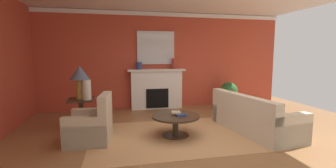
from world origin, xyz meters
TOP-DOWN VIEW (x-y plane):
  - ground_plane at (0.00, 0.00)m, footprint 9.71×9.71m
  - wall_fireplace at (0.00, 3.01)m, footprint 8.07×0.12m
  - crown_moulding at (0.00, 2.93)m, footprint 8.07×0.08m
  - area_rug at (-0.23, 0.18)m, footprint 3.47×2.36m
  - fireplace at (-0.19, 2.80)m, footprint 1.80×0.35m
  - mantel_mirror at (-0.19, 2.92)m, footprint 1.17×0.04m
  - sofa at (1.50, 0.08)m, footprint 1.16×2.20m
  - armchair_near_window at (-1.92, 0.18)m, footprint 0.88×0.88m
  - coffee_table at (-0.23, 0.18)m, footprint 1.00×1.00m
  - side_table at (-2.22, 1.12)m, footprint 0.56×0.56m
  - table_lamp at (-2.22, 1.12)m, footprint 0.44×0.44m
  - vase_mantel_right at (0.36, 2.75)m, footprint 0.15×0.15m
  - vase_on_side_table at (-2.07, 1.00)m, footprint 0.19×0.19m
  - vase_mantel_left at (-0.74, 2.75)m, footprint 0.19×0.19m
  - book_red_cover at (-0.14, 0.09)m, footprint 0.20×0.17m
  - book_art_folio at (-0.22, 0.19)m, footprint 0.21×0.22m
  - potted_plant at (2.08, 2.41)m, footprint 0.56×0.56m

SIDE VIEW (x-z plane):
  - ground_plane at x=0.00m, z-range 0.00..0.00m
  - area_rug at x=-0.23m, z-range 0.00..0.01m
  - sofa at x=1.50m, z-range -0.13..0.72m
  - armchair_near_window at x=-1.92m, z-range -0.17..0.78m
  - coffee_table at x=-0.23m, z-range 0.11..0.56m
  - side_table at x=-2.22m, z-range 0.05..0.75m
  - book_red_cover at x=-0.14m, z-range 0.45..0.49m
  - potted_plant at x=2.08m, z-range 0.08..0.91m
  - book_art_folio at x=-0.22m, z-range 0.49..0.52m
  - fireplace at x=-0.19m, z-range -0.04..1.22m
  - vase_on_side_table at x=-2.07m, z-range 0.70..1.14m
  - table_lamp at x=-2.22m, z-range 0.85..1.60m
  - vase_mantel_left at x=-0.74m, z-range 1.26..1.48m
  - vase_mantel_right at x=0.36m, z-range 1.26..1.59m
  - wall_fireplace at x=0.00m, z-range 0.00..3.03m
  - mantel_mirror at x=-0.19m, z-range 1.41..2.43m
  - crown_moulding at x=0.00m, z-range 2.89..3.01m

